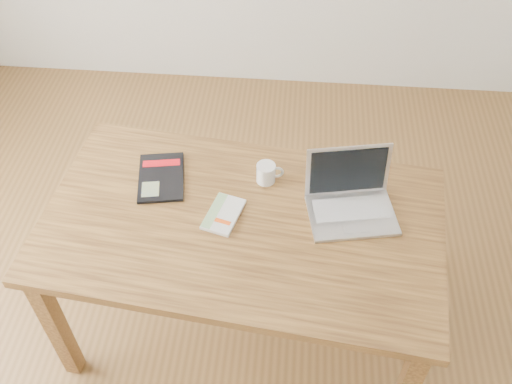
# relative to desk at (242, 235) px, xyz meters

# --- Properties ---
(room) EXTENTS (4.04, 4.04, 2.70)m
(room) POSITION_rel_desk_xyz_m (-0.24, -0.06, 0.69)
(room) COLOR brown
(room) RESTS_ON ground
(desk) EXTENTS (1.61, 1.03, 0.75)m
(desk) POSITION_rel_desk_xyz_m (0.00, 0.00, 0.00)
(desk) COLOR brown
(desk) RESTS_ON ground
(white_guidebook) EXTENTS (0.16, 0.21, 0.02)m
(white_guidebook) POSITION_rel_desk_xyz_m (-0.07, 0.02, 0.10)
(white_guidebook) COLOR beige
(white_guidebook) RESTS_ON desk
(black_guidebook) EXTENTS (0.22, 0.30, 0.01)m
(black_guidebook) POSITION_rel_desk_xyz_m (-0.35, 0.20, 0.10)
(black_guidebook) COLOR black
(black_guidebook) RESTS_ON desk
(laptop) EXTENTS (0.37, 0.32, 0.23)m
(laptop) POSITION_rel_desk_xyz_m (0.41, 0.10, 0.14)
(laptop) COLOR silver
(laptop) RESTS_ON desk
(coffee_mug) EXTENTS (0.11, 0.08, 0.08)m
(coffee_mug) POSITION_rel_desk_xyz_m (0.08, 0.22, 0.13)
(coffee_mug) COLOR white
(coffee_mug) RESTS_ON desk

